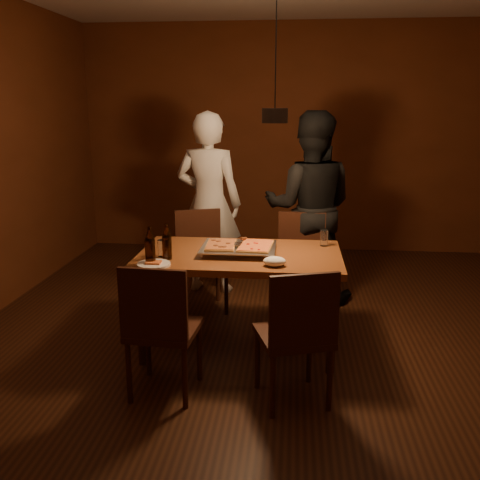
# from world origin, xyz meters

# --- Properties ---
(room_shell) EXTENTS (6.00, 6.00, 6.00)m
(room_shell) POSITION_xyz_m (0.00, 0.00, 1.40)
(room_shell) COLOR #391D0F
(room_shell) RESTS_ON ground
(dining_table) EXTENTS (1.50, 0.90, 0.75)m
(dining_table) POSITION_xyz_m (-0.24, 0.02, 0.68)
(dining_table) COLOR brown
(dining_table) RESTS_ON floor
(chair_far_left) EXTENTS (0.54, 0.54, 0.49)m
(chair_far_left) POSITION_xyz_m (-0.69, 0.83, 0.54)
(chair_far_left) COLOR #38190F
(chair_far_left) RESTS_ON floor
(chair_far_right) EXTENTS (0.46, 0.46, 0.49)m
(chair_far_right) POSITION_xyz_m (0.22, 0.79, 0.54)
(chair_far_right) COLOR #38190F
(chair_far_right) RESTS_ON floor
(chair_near_left) EXTENTS (0.45, 0.45, 0.49)m
(chair_near_left) POSITION_xyz_m (-0.66, -0.78, 0.54)
(chair_near_left) COLOR #38190F
(chair_near_left) RESTS_ON floor
(chair_near_right) EXTENTS (0.53, 0.53, 0.49)m
(chair_near_right) POSITION_xyz_m (0.19, -0.79, 0.54)
(chair_near_right) COLOR #38190F
(chair_near_right) RESTS_ON floor
(pizza_tray) EXTENTS (0.57, 0.47, 0.05)m
(pizza_tray) POSITION_xyz_m (-0.26, 0.04, 0.77)
(pizza_tray) COLOR silver
(pizza_tray) RESTS_ON dining_table
(pizza_meat) EXTENTS (0.23, 0.35, 0.02)m
(pizza_meat) POSITION_xyz_m (-0.39, 0.03, 0.81)
(pizza_meat) COLOR maroon
(pizza_meat) RESTS_ON pizza_tray
(pizza_cheese) EXTENTS (0.26, 0.39, 0.02)m
(pizza_cheese) POSITION_xyz_m (-0.13, 0.03, 0.81)
(pizza_cheese) COLOR gold
(pizza_cheese) RESTS_ON pizza_tray
(spatula) EXTENTS (0.14, 0.25, 0.04)m
(spatula) POSITION_xyz_m (-0.26, 0.05, 0.81)
(spatula) COLOR silver
(spatula) RESTS_ON pizza_tray
(beer_bottle_a) EXTENTS (0.07, 0.07, 0.27)m
(beer_bottle_a) POSITION_xyz_m (-0.83, -0.32, 0.88)
(beer_bottle_a) COLOR black
(beer_bottle_a) RESTS_ON dining_table
(beer_bottle_b) EXTENTS (0.07, 0.07, 0.26)m
(beer_bottle_b) POSITION_xyz_m (-0.75, -0.19, 0.88)
(beer_bottle_b) COLOR black
(beer_bottle_b) RESTS_ON dining_table
(water_glass_left) EXTENTS (0.08, 0.08, 0.12)m
(water_glass_left) POSITION_xyz_m (-0.79, -0.12, 0.81)
(water_glass_left) COLOR silver
(water_glass_left) RESTS_ON dining_table
(water_glass_right) EXTENTS (0.06, 0.06, 0.13)m
(water_glass_right) POSITION_xyz_m (0.39, 0.30, 0.81)
(water_glass_right) COLOR silver
(water_glass_right) RESTS_ON dining_table
(plate_slice) EXTENTS (0.23, 0.23, 0.03)m
(plate_slice) POSITION_xyz_m (-0.80, -0.35, 0.76)
(plate_slice) COLOR white
(plate_slice) RESTS_ON dining_table
(napkin) EXTENTS (0.16, 0.12, 0.07)m
(napkin) POSITION_xyz_m (0.02, -0.28, 0.78)
(napkin) COLOR white
(napkin) RESTS_ON dining_table
(diner_white) EXTENTS (0.70, 0.51, 1.77)m
(diner_white) POSITION_xyz_m (-0.68, 1.30, 0.89)
(diner_white) COLOR silver
(diner_white) RESTS_ON floor
(diner_dark) EXTENTS (0.91, 0.74, 1.78)m
(diner_dark) POSITION_xyz_m (0.29, 1.16, 0.89)
(diner_dark) COLOR black
(diner_dark) RESTS_ON floor
(pendant_lamp) EXTENTS (0.18, 0.18, 1.10)m
(pendant_lamp) POSITION_xyz_m (0.00, 0.00, 1.76)
(pendant_lamp) COLOR black
(pendant_lamp) RESTS_ON ceiling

